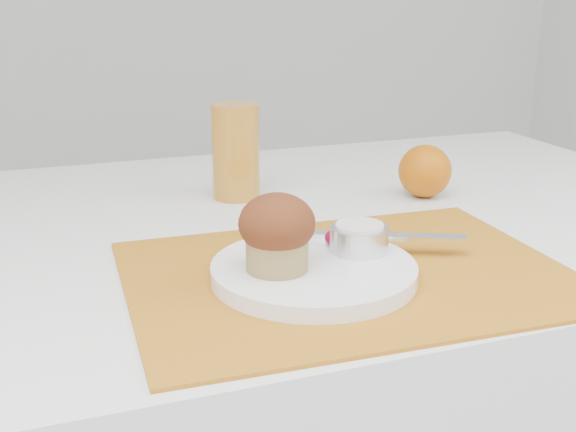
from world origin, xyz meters
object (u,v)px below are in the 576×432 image
object	(u,v)px
plate	(314,271)
muffin	(277,232)
juice_glass	(236,152)
orange	(425,171)

from	to	relation	value
plate	muffin	size ratio (longest dim) A/B	2.69
muffin	juice_glass	bearing A→B (deg)	81.09
juice_glass	muffin	size ratio (longest dim) A/B	1.71
plate	juice_glass	bearing A→B (deg)	88.05
muffin	plate	bearing A→B (deg)	2.26
plate	orange	size ratio (longest dim) A/B	2.79
plate	orange	world-z (taller)	orange
orange	juice_glass	world-z (taller)	juice_glass
plate	orange	distance (m)	0.37
orange	juice_glass	bearing A→B (deg)	161.06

